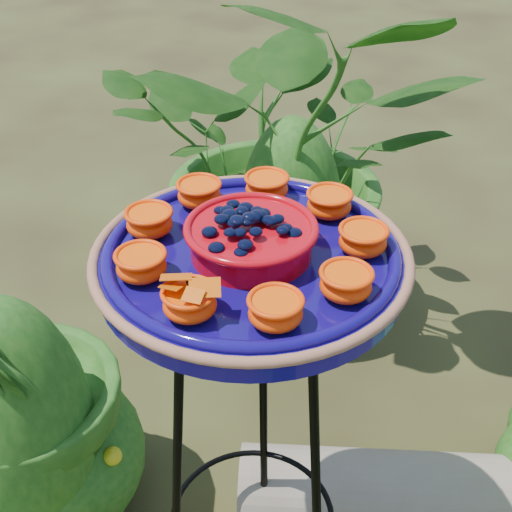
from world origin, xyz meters
name	(u,v)px	position (x,y,z in m)	size (l,w,h in m)	color
tripod_stand	(252,436)	(-0.05, -0.13, 0.49)	(0.38, 0.38, 0.80)	black
feeder_dish	(251,254)	(-0.05, -0.13, 0.84)	(0.53, 0.53, 0.10)	#10075C
driftwood_log	(375,495)	(0.08, 0.16, 0.10)	(0.19, 0.19, 0.57)	gray
shrub_back_left	(292,157)	(-0.45, 0.75, 0.50)	(0.89, 0.77, 0.99)	#1A4A13
shrub_front_left	(8,384)	(-0.52, -0.21, 0.44)	(0.48, 0.39, 0.88)	#1A4A13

